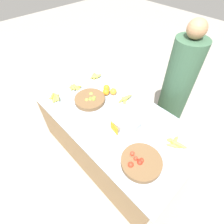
% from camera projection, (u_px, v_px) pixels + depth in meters
% --- Properties ---
extents(ground_plane, '(12.00, 12.00, 0.00)m').
position_uv_depth(ground_plane, '(112.00, 151.00, 2.43)').
color(ground_plane, '#A39E93').
extents(market_table, '(1.85, 0.97, 0.74)m').
position_uv_depth(market_table, '(112.00, 135.00, 2.16)').
color(market_table, olive).
rests_on(market_table, ground_plane).
extents(lime_bowl, '(0.35, 0.35, 0.07)m').
position_uv_depth(lime_bowl, '(90.00, 99.00, 2.03)').
color(lime_bowl, brown).
rests_on(lime_bowl, market_table).
extents(tomato_basket, '(0.35, 0.35, 0.09)m').
position_uv_depth(tomato_basket, '(141.00, 162.00, 1.49)').
color(tomato_basket, brown).
rests_on(tomato_basket, market_table).
extents(orange_pile, '(0.19, 0.15, 0.08)m').
position_uv_depth(orange_pile, '(108.00, 91.00, 2.11)').
color(orange_pile, orange).
rests_on(orange_pile, market_table).
extents(metal_bowl, '(0.32, 0.32, 0.09)m').
position_uv_depth(metal_bowl, '(126.00, 119.00, 1.79)').
color(metal_bowl, '#B7B7BF').
rests_on(metal_bowl, market_table).
extents(price_sign, '(0.12, 0.03, 0.10)m').
position_uv_depth(price_sign, '(114.00, 128.00, 1.71)').
color(price_sign, orange).
rests_on(price_sign, market_table).
extents(banana_bunch_front_center, '(0.15, 0.16, 0.05)m').
position_uv_depth(banana_bunch_front_center, '(95.00, 76.00, 2.35)').
color(banana_bunch_front_center, '#EFDB4C').
rests_on(banana_bunch_front_center, market_table).
extents(banana_bunch_front_right, '(0.16, 0.16, 0.06)m').
position_uv_depth(banana_bunch_front_right, '(75.00, 87.00, 2.19)').
color(banana_bunch_front_right, '#EFDB4C').
rests_on(banana_bunch_front_right, market_table).
extents(banana_bunch_middle_right, '(0.19, 0.14, 0.06)m').
position_uv_depth(banana_bunch_middle_right, '(55.00, 97.00, 2.06)').
color(banana_bunch_middle_right, '#EFDB4C').
rests_on(banana_bunch_middle_right, market_table).
extents(banana_bunch_back_center, '(0.20, 0.16, 0.06)m').
position_uv_depth(banana_bunch_back_center, '(175.00, 143.00, 1.62)').
color(banana_bunch_back_center, '#EFDB4C').
rests_on(banana_bunch_back_center, market_table).
extents(banana_bunch_front_left, '(0.13, 0.20, 0.05)m').
position_uv_depth(banana_bunch_front_left, '(125.00, 99.00, 2.04)').
color(banana_bunch_front_left, '#EFDB4C').
rests_on(banana_bunch_front_left, market_table).
extents(vendor_person, '(0.35, 0.35, 1.58)m').
position_uv_depth(vendor_person, '(175.00, 91.00, 2.18)').
color(vendor_person, '#385B42').
rests_on(vendor_person, ground_plane).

